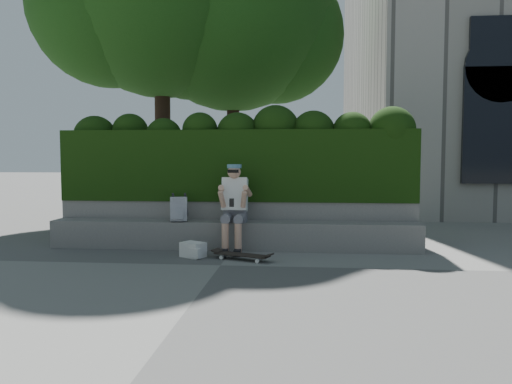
# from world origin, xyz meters

# --- Properties ---
(ground) EXTENTS (80.00, 80.00, 0.00)m
(ground) POSITION_xyz_m (0.00, 0.00, 0.00)
(ground) COLOR slate
(ground) RESTS_ON ground
(bench_ledge) EXTENTS (6.00, 0.45, 0.45)m
(bench_ledge) POSITION_xyz_m (0.00, 1.25, 0.23)
(bench_ledge) COLOR gray
(bench_ledge) RESTS_ON ground
(planter_wall) EXTENTS (6.00, 0.50, 0.75)m
(planter_wall) POSITION_xyz_m (0.00, 1.73, 0.38)
(planter_wall) COLOR gray
(planter_wall) RESTS_ON ground
(hedge) EXTENTS (6.00, 1.00, 1.20)m
(hedge) POSITION_xyz_m (0.00, 1.95, 1.35)
(hedge) COLOR black
(hedge) RESTS_ON planter_wall
(tree_left) EXTENTS (4.97, 4.97, 7.63)m
(tree_left) POSITION_xyz_m (-0.65, 5.96, 5.14)
(tree_left) COLOR black
(tree_left) RESTS_ON ground
(person) EXTENTS (0.40, 0.76, 1.38)m
(person) POSITION_xyz_m (0.05, 1.07, 0.75)
(person) COLOR slate
(person) RESTS_ON ground
(skateboard) EXTENTS (0.85, 0.49, 0.09)m
(skateboard) POSITION_xyz_m (0.25, 0.38, 0.07)
(skateboard) COLOR black
(skateboard) RESTS_ON ground
(backpack_plaid) EXTENTS (0.29, 0.19, 0.40)m
(backpack_plaid) POSITION_xyz_m (-0.87, 1.15, 0.65)
(backpack_plaid) COLOR silver
(backpack_plaid) RESTS_ON bench_ledge
(backpack_ground) EXTENTS (0.42, 0.38, 0.22)m
(backpack_ground) POSITION_xyz_m (-0.50, 0.53, 0.11)
(backpack_ground) COLOR silver
(backpack_ground) RESTS_ON ground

